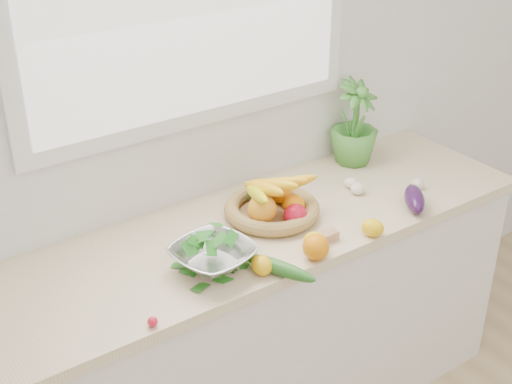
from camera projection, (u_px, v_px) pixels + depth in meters
back_wall at (192, 84)px, 2.47m from camera, size 4.50×0.02×2.70m
counter_cabinet at (242, 337)px, 2.70m from camera, size 2.20×0.58×0.86m
countertop at (241, 236)px, 2.48m from camera, size 2.24×0.62×0.04m
orange_loose at (316, 247)px, 2.31m from camera, size 0.12×0.12×0.09m
lemon_a at (373, 228)px, 2.44m from camera, size 0.09×0.10×0.06m
lemon_b at (262, 265)px, 2.24m from camera, size 0.07×0.09×0.06m
lemon_c at (315, 241)px, 2.36m from camera, size 0.09×0.10×0.06m
apple at (296, 216)px, 2.48m from camera, size 0.11×0.11×0.09m
ginger at (324, 238)px, 2.41m from camera, size 0.10×0.04×0.03m
garlic_a at (357, 189)px, 2.70m from camera, size 0.06×0.06×0.05m
garlic_b at (350, 183)px, 2.75m from camera, size 0.06×0.06×0.04m
garlic_c at (417, 184)px, 2.74m from camera, size 0.07×0.07×0.04m
eggplant at (414, 199)px, 2.60m from camera, size 0.17×0.19×0.07m
cucumber at (279, 268)px, 2.24m from camera, size 0.15×0.26×0.05m
radish at (153, 322)px, 2.02m from camera, size 0.04×0.04×0.03m
potted_herb at (355, 122)px, 2.87m from camera, size 0.24×0.24×0.35m
fruit_basket at (271, 204)px, 2.54m from camera, size 0.44×0.44×0.18m
colander_with_spinach at (213, 252)px, 2.24m from camera, size 0.30×0.30×0.13m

